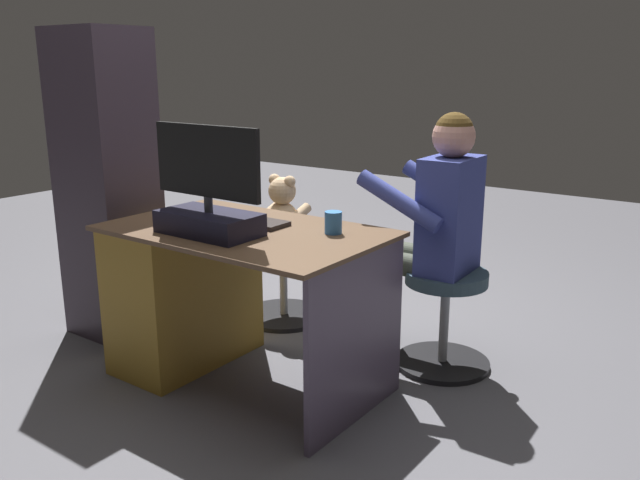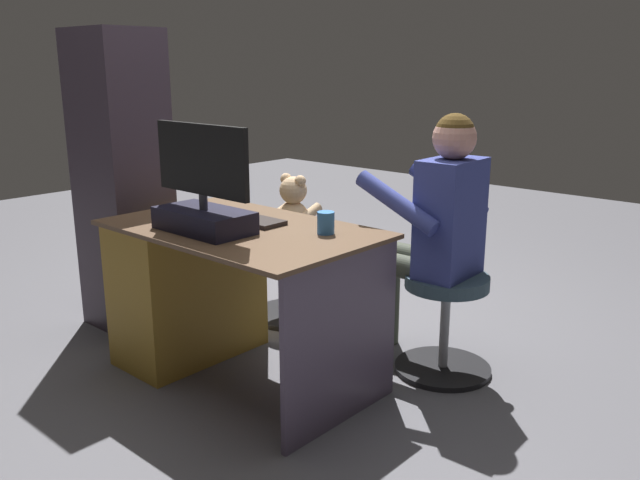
{
  "view_description": "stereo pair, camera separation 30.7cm",
  "coord_description": "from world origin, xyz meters",
  "views": [
    {
      "loc": [
        -1.88,
        2.4,
        1.4
      ],
      "look_at": [
        -0.13,
        -0.01,
        0.61
      ],
      "focal_mm": 37.12,
      "sensor_mm": 36.0,
      "label": 1
    },
    {
      "loc": [
        -2.12,
        2.21,
        1.4
      ],
      "look_at": [
        -0.13,
        -0.01,
        0.61
      ],
      "focal_mm": 37.12,
      "sensor_mm": 36.0,
      "label": 2
    }
  ],
  "objects": [
    {
      "name": "ground_plane",
      "position": [
        0.0,
        0.0,
        0.0
      ],
      "size": [
        10.0,
        10.0,
        0.0
      ],
      "primitive_type": "plane",
      "color": "#58575E"
    },
    {
      "name": "desk",
      "position": [
        0.31,
        0.36,
        0.38
      ],
      "size": [
        1.2,
        0.74,
        0.72
      ],
      "color": "brown",
      "rests_on": "ground_plane"
    },
    {
      "name": "monitor",
      "position": [
        0.06,
        0.51,
        0.85
      ],
      "size": [
        0.55,
        0.23,
        0.45
      ],
      "color": "black",
      "rests_on": "desk"
    },
    {
      "name": "keyboard",
      "position": [
        0.08,
        0.27,
        0.73
      ],
      "size": [
        0.42,
        0.14,
        0.02
      ],
      "primitive_type": "cube",
      "color": "black",
      "rests_on": "desk"
    },
    {
      "name": "computer_mouse",
      "position": [
        0.41,
        0.28,
        0.73
      ],
      "size": [
        0.06,
        0.1,
        0.04
      ],
      "primitive_type": "ellipsoid",
      "color": "#2C1D25",
      "rests_on": "desk"
    },
    {
      "name": "cup",
      "position": [
        -0.35,
        0.2,
        0.76
      ],
      "size": [
        0.07,
        0.07,
        0.09
      ],
      "primitive_type": "cylinder",
      "color": "#3372BF",
      "rests_on": "desk"
    },
    {
      "name": "tv_remote",
      "position": [
        0.28,
        0.32,
        0.73
      ],
      "size": [
        0.07,
        0.16,
        0.02
      ],
      "primitive_type": "cube",
      "rotation": [
        0.0,
        0.0,
        0.21
      ],
      "color": "black",
      "rests_on": "desk"
    },
    {
      "name": "office_chair_teddy",
      "position": [
        0.36,
        -0.35,
        0.27
      ],
      "size": [
        0.48,
        0.48,
        0.47
      ],
      "color": "black",
      "rests_on": "ground_plane"
    },
    {
      "name": "teddy_bear",
      "position": [
        0.36,
        -0.36,
        0.63
      ],
      "size": [
        0.25,
        0.25,
        0.35
      ],
      "color": "#D9B184",
      "rests_on": "office_chair_teddy"
    },
    {
      "name": "visitor_chair",
      "position": [
        -0.64,
        -0.31,
        0.28
      ],
      "size": [
        0.45,
        0.45,
        0.47
      ],
      "color": "black",
      "rests_on": "ground_plane"
    },
    {
      "name": "person",
      "position": [
        -0.55,
        -0.31,
        0.71
      ],
      "size": [
        0.55,
        0.49,
        1.2
      ],
      "color": "#37418D",
      "rests_on": "ground_plane"
    },
    {
      "name": "equipment_rack",
      "position": [
        0.97,
        0.32,
        0.79
      ],
      "size": [
        0.44,
        0.36,
        1.58
      ],
      "primitive_type": "cube",
      "color": "#322933",
      "rests_on": "ground_plane"
    }
  ]
}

